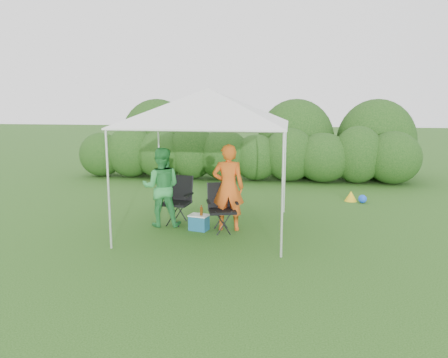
# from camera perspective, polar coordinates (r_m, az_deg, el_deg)

# --- Properties ---
(ground) EXTENTS (70.00, 70.00, 0.00)m
(ground) POSITION_cam_1_polar(r_m,az_deg,el_deg) (8.60, -2.53, -7.32)
(ground) COLOR #2F5D1D
(hedge) EXTENTS (11.17, 1.53, 1.80)m
(hedge) POSITION_cam_1_polar(r_m,az_deg,el_deg) (14.23, 2.62, 3.16)
(hedge) COLOR #234A17
(hedge) RESTS_ON ground
(canopy) EXTENTS (3.10, 3.10, 2.83)m
(canopy) POSITION_cam_1_polar(r_m,az_deg,el_deg) (8.69, -2.02, 9.38)
(canopy) COLOR silver
(canopy) RESTS_ON ground
(chair_right) EXTENTS (0.70, 0.66, 0.96)m
(chair_right) POSITION_cam_1_polar(r_m,az_deg,el_deg) (8.75, -0.31, -3.30)
(chair_right) COLOR black
(chair_right) RESTS_ON ground
(chair_left) EXTENTS (0.68, 0.62, 1.01)m
(chair_left) POSITION_cam_1_polar(r_m,az_deg,el_deg) (9.36, -6.06, -2.29)
(chair_left) COLOR black
(chair_left) RESTS_ON ground
(man) EXTENTS (0.67, 0.47, 1.75)m
(man) POSITION_cam_1_polar(r_m,az_deg,el_deg) (8.73, 0.55, -1.11)
(man) COLOR #E35919
(man) RESTS_ON ground
(woman) EXTENTS (0.89, 0.74, 1.64)m
(woman) POSITION_cam_1_polar(r_m,az_deg,el_deg) (9.12, -8.17, -1.06)
(woman) COLOR green
(woman) RESTS_ON ground
(cooler) EXTENTS (0.43, 0.36, 0.32)m
(cooler) POSITION_cam_1_polar(r_m,az_deg,el_deg) (8.88, -3.29, -5.66)
(cooler) COLOR #1B587C
(cooler) RESTS_ON ground
(bottle) EXTENTS (0.06, 0.06, 0.22)m
(bottle) POSITION_cam_1_polar(r_m,az_deg,el_deg) (8.76, -2.98, -4.08)
(bottle) COLOR #592D0C
(bottle) RESTS_ON cooler
(lawn_toy) EXTENTS (0.53, 0.44, 0.27)m
(lawn_toy) POSITION_cam_1_polar(r_m,az_deg,el_deg) (11.78, 16.60, -2.24)
(lawn_toy) COLOR gold
(lawn_toy) RESTS_ON ground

